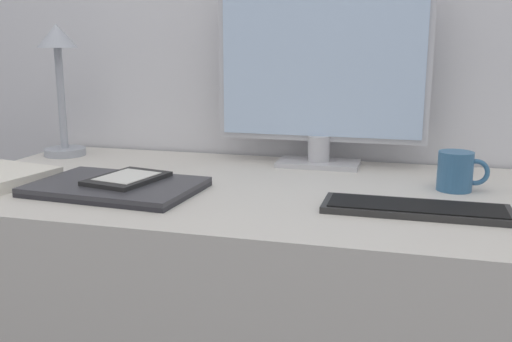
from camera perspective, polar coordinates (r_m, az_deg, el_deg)
desk at (r=1.36m, az=0.98°, el=-16.64°), size 1.41×0.66×0.73m
monitor at (r=1.41m, az=6.51°, el=10.19°), size 0.52×0.11×0.46m
keyboard at (r=1.08m, az=15.65°, el=-3.63°), size 0.33×0.11×0.01m
laptop at (r=1.22m, az=-13.79°, el=-1.55°), size 0.35×0.25×0.02m
ereader at (r=1.23m, az=-12.76°, el=-0.71°), size 0.15×0.18×0.01m
desk_lamp at (r=1.63m, az=-19.08°, el=9.47°), size 0.11×0.11×0.35m
coffee_mug at (r=1.26m, az=19.41°, el=-0.02°), size 0.10×0.07×0.08m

